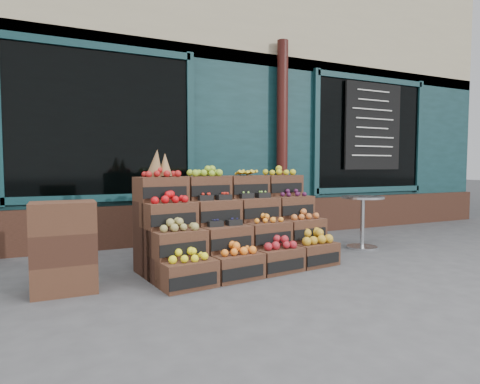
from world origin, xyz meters
name	(u,v)px	position (x,y,z in m)	size (l,w,h in m)	color
ground	(284,273)	(0.00, 0.00, 0.00)	(60.00, 60.00, 0.00)	#454548
shop_facade	(163,110)	(0.00, 5.11, 2.40)	(12.00, 6.24, 4.80)	#0F2F33
crate_display	(235,231)	(-0.35, 0.52, 0.42)	(2.27, 1.31, 1.35)	#482A1C
spare_crates	(64,247)	(-2.17, 0.30, 0.42)	(0.56, 0.39, 0.84)	#482A1C
bistro_table	(362,216)	(1.70, 0.68, 0.46)	(0.59, 0.59, 0.74)	#B2B5B9
shopkeeper	(89,173)	(-1.76, 2.72, 1.06)	(0.77, 0.51, 2.12)	#195929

